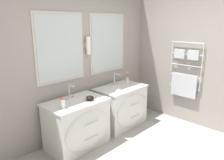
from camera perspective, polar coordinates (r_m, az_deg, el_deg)
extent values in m
cube|color=gray|center=(3.77, -9.60, 4.72)|extent=(5.16, 0.06, 2.60)
cube|color=#BCB7A8|center=(3.53, -13.36, 8.15)|extent=(0.88, 0.02, 1.09)
cube|color=#B2BCBA|center=(3.53, -13.26, 8.14)|extent=(0.81, 0.01, 1.02)
cube|color=#BCB7A8|center=(4.20, -1.14, 9.58)|extent=(0.88, 0.02, 1.09)
cube|color=#B2BCBA|center=(4.19, -1.03, 9.57)|extent=(0.81, 0.01, 1.02)
cylinder|color=white|center=(3.81, -6.25, 8.93)|extent=(0.07, 0.07, 0.30)
cube|color=silver|center=(3.84, -6.71, 8.97)|extent=(0.05, 0.02, 0.08)
cube|color=gray|center=(4.53, 17.32, 5.96)|extent=(0.06, 3.64, 2.60)
cylinder|color=silver|center=(4.31, 22.38, 3.02)|extent=(0.02, 0.02, 0.93)
cylinder|color=silver|center=(4.57, 15.23, 4.24)|extent=(0.02, 0.02, 0.93)
cylinder|color=silver|center=(4.37, 19.18, 9.21)|extent=(0.02, 0.61, 0.02)
cylinder|color=silver|center=(4.40, 18.94, 6.41)|extent=(0.02, 0.61, 0.02)
cylinder|color=silver|center=(4.43, 18.71, 3.65)|extent=(0.02, 0.61, 0.02)
cylinder|color=silver|center=(4.48, 18.48, 0.94)|extent=(0.02, 0.61, 0.02)
cylinder|color=silver|center=(4.53, 18.25, -1.71)|extent=(0.02, 0.61, 0.02)
cube|color=#B7BCC1|center=(4.51, 18.19, -1.34)|extent=(0.04, 0.52, 0.45)
cube|color=#B7BCC1|center=(4.33, 20.46, 6.11)|extent=(0.04, 0.21, 0.18)
cube|color=#B7BCC1|center=(4.44, 17.26, 6.58)|extent=(0.04, 0.21, 0.18)
cube|color=silver|center=(3.60, -9.18, -11.38)|extent=(0.93, 0.58, 0.74)
ellipsoid|color=silver|center=(3.40, -6.12, -12.97)|extent=(0.86, 0.13, 0.62)
cube|color=silver|center=(3.45, -9.44, -5.65)|extent=(0.96, 0.61, 0.03)
ellipsoid|color=white|center=(3.44, -9.13, -6.19)|extent=(0.44, 0.39, 0.08)
cylinder|color=silver|center=(3.28, -5.34, -11.12)|extent=(0.26, 0.01, 0.01)
cylinder|color=silver|center=(3.39, -5.24, -14.72)|extent=(0.26, 0.01, 0.01)
cube|color=silver|center=(4.26, 2.21, -6.93)|extent=(0.93, 0.58, 0.74)
ellipsoid|color=silver|center=(4.08, 5.29, -7.96)|extent=(0.86, 0.13, 0.62)
cube|color=silver|center=(4.13, 2.26, -1.98)|extent=(0.96, 0.61, 0.03)
ellipsoid|color=white|center=(4.12, 2.56, -2.42)|extent=(0.44, 0.39, 0.08)
cylinder|color=silver|center=(3.99, 6.17, -6.28)|extent=(0.26, 0.01, 0.01)
cylinder|color=silver|center=(4.08, 6.08, -9.38)|extent=(0.26, 0.01, 0.01)
cylinder|color=silver|center=(3.53, -11.10, -2.98)|extent=(0.02, 0.02, 0.24)
cylinder|color=silver|center=(3.45, -10.56, -1.53)|extent=(0.02, 0.13, 0.02)
cylinder|color=silver|center=(3.53, -11.95, -4.77)|extent=(0.03, 0.03, 0.04)
cylinder|color=silver|center=(3.60, -10.11, -4.25)|extent=(0.03, 0.03, 0.04)
cylinder|color=silver|center=(4.20, 0.64, 0.18)|extent=(0.02, 0.02, 0.24)
cylinder|color=silver|center=(4.13, 1.30, 1.46)|extent=(0.02, 0.13, 0.02)
cylinder|color=silver|center=(4.17, -0.02, -1.32)|extent=(0.03, 0.03, 0.04)
cylinder|color=silver|center=(4.27, 1.28, -0.94)|extent=(0.03, 0.03, 0.04)
cylinder|color=silver|center=(3.18, -12.77, -6.11)|extent=(0.07, 0.07, 0.13)
cylinder|color=red|center=(3.16, -12.85, -4.81)|extent=(0.04, 0.04, 0.02)
ellipsoid|color=black|center=(3.43, -5.77, -4.73)|extent=(0.13, 0.13, 0.08)
cylinder|color=silver|center=(4.32, 4.07, -0.20)|extent=(0.04, 0.04, 0.12)
cylinder|color=#477238|center=(4.29, 4.10, 1.32)|extent=(0.01, 0.01, 0.11)
sphere|color=#E5BF47|center=(4.27, 4.12, 2.05)|extent=(0.04, 0.04, 0.04)
cube|color=white|center=(3.86, 1.59, -2.81)|extent=(0.10, 0.07, 0.02)
ellipsoid|color=#F2E5CC|center=(3.85, 1.60, -2.50)|extent=(0.06, 0.04, 0.02)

